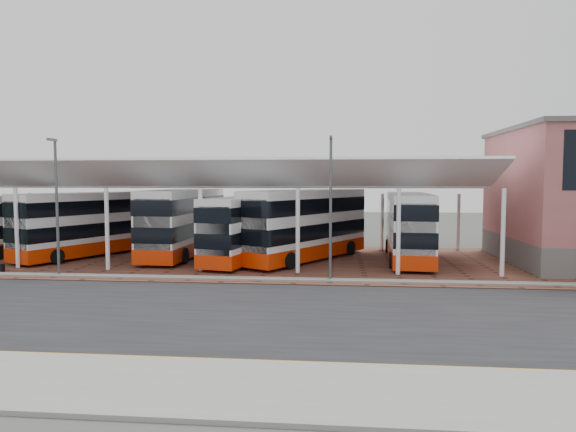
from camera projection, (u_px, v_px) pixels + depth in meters
name	position (u px, v px, depth m)	size (l,w,h in m)	color
ground	(283.00, 308.00, 22.74)	(140.00, 140.00, 0.00)	#3F423D
road	(281.00, 314.00, 21.75)	(120.00, 14.00, 0.02)	black
forecourt	(331.00, 262.00, 35.46)	(72.00, 16.00, 0.06)	brown
sidewalk	(248.00, 389.00, 13.80)	(120.00, 4.00, 0.14)	gray
north_kerb	(295.00, 280.00, 28.89)	(120.00, 0.80, 0.14)	gray
yellow_line_near	(259.00, 364.00, 15.79)	(120.00, 0.12, 0.01)	orange
yellow_line_far	(261.00, 360.00, 16.09)	(120.00, 0.12, 0.01)	orange
canopy	(220.00, 178.00, 36.74)	(37.00, 11.63, 7.07)	white
lamp_west	(57.00, 203.00, 29.99)	(0.16, 0.90, 8.07)	#4C4F53
lamp_east	(331.00, 204.00, 28.48)	(0.16, 0.90, 8.07)	#4C4F53
bus_0	(34.00, 224.00, 39.75)	(6.92, 10.84, 4.46)	white
bus_1	(88.00, 225.00, 37.94)	(7.11, 11.47, 4.70)	white
bus_2	(184.00, 223.00, 38.20)	(3.46, 12.08, 4.93)	white
bus_3	(247.00, 229.00, 35.84)	(4.82, 11.14, 4.47)	white
bus_4	(306.00, 225.00, 36.03)	(8.53, 11.68, 4.94)	white
bus_5	(409.00, 227.00, 35.87)	(3.37, 11.54, 4.70)	white
suitcase	(1.00, 268.00, 31.14)	(0.31, 0.22, 0.54)	black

